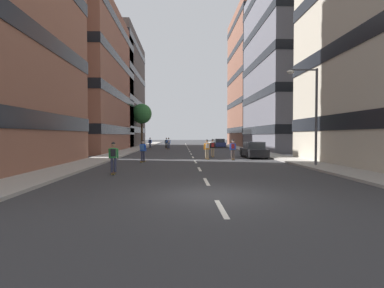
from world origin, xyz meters
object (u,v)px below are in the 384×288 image
object	(u,v)px
street_tree_near	(142,114)
skater_2	(169,143)
skater_0	(213,147)
skater_3	(150,142)
skater_4	(166,142)
skater_1	(207,148)
skater_6	(113,156)
skater_7	(143,149)
parked_car_mid	(219,143)
skater_5	(233,148)
streetlamp_right	(311,106)
parked_car_near	(254,150)

from	to	relation	value
street_tree_near	skater_2	bearing A→B (deg)	-56.47
skater_0	skater_2	xyz separation A→B (m)	(-5.03, 16.69, 0.00)
skater_3	skater_4	size ratio (longest dim) A/B	1.00
skater_0	skater_3	bearing A→B (deg)	113.27
skater_1	skater_3	size ratio (longest dim) A/B	1.00
street_tree_near	skater_4	distance (m)	9.38
street_tree_near	skater_0	world-z (taller)	street_tree_near
skater_6	skater_1	bearing A→B (deg)	58.13
skater_7	skater_1	bearing A→B (deg)	25.20
skater_2	skater_3	distance (m)	3.80
parked_car_mid	skater_2	size ratio (longest dim) A/B	2.47
skater_2	skater_5	world-z (taller)	same
skater_0	skater_4	distance (m)	18.88
skater_3	skater_0	bearing A→B (deg)	-66.73
streetlamp_right	skater_6	world-z (taller)	streetlamp_right
skater_3	parked_car_near	bearing A→B (deg)	-59.20
parked_car_near	skater_0	xyz separation A→B (m)	(-3.81, 1.12, 0.32)
streetlamp_right	skater_6	xyz separation A→B (m)	(-12.51, -3.20, -3.12)
skater_4	skater_5	size ratio (longest dim) A/B	1.00
skater_1	skater_0	bearing A→B (deg)	73.55
skater_0	skater_5	bearing A→B (deg)	-67.56
skater_2	skater_5	distance (m)	21.07
parked_car_mid	street_tree_near	distance (m)	14.97
skater_4	skater_6	xyz separation A→B (m)	(-1.42, -30.56, 0.00)
skater_5	skater_7	xyz separation A→B (m)	(-7.58, -1.89, 0.00)
parked_car_mid	skater_0	size ratio (longest dim) A/B	2.47
streetlamp_right	skater_7	xyz separation A→B (m)	(-11.82, 4.01, -3.12)
parked_car_mid	skater_3	world-z (taller)	skater_3
skater_6	skater_3	bearing A→B (deg)	92.29
skater_2	skater_7	xyz separation A→B (m)	(-1.16, -21.96, 0.00)
skater_3	skater_1	bearing A→B (deg)	-71.33
parked_car_near	street_tree_near	bearing A→B (deg)	118.66
street_tree_near	streetlamp_right	world-z (taller)	street_tree_near
skater_1	parked_car_near	bearing A→B (deg)	19.38
parked_car_near	skater_5	size ratio (longest dim) A/B	2.47
skater_3	skater_7	size ratio (longest dim) A/B	1.00
streetlamp_right	skater_3	distance (m)	31.51
skater_0	parked_car_near	bearing A→B (deg)	-16.43
skater_4	skater_6	bearing A→B (deg)	-92.66
street_tree_near	skater_0	size ratio (longest dim) A/B	4.32
skater_4	skater_5	xyz separation A→B (m)	(6.85, -21.46, 0.00)
streetlamp_right	skater_5	distance (m)	7.91
street_tree_near	skater_7	world-z (taller)	street_tree_near
skater_0	skater_4	xyz separation A→B (m)	(-5.45, 18.08, 0.00)
skater_2	skater_4	xyz separation A→B (m)	(-0.42, 1.39, 0.00)
skater_0	skater_1	world-z (taller)	same
parked_car_mid	skater_2	bearing A→B (deg)	-141.08
street_tree_near	skater_0	distance (m)	26.96
skater_6	skater_4	bearing A→B (deg)	87.34
skater_0	skater_5	xyz separation A→B (m)	(1.40, -3.38, 0.00)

